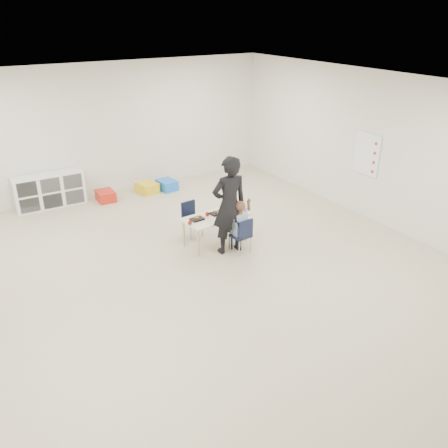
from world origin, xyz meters
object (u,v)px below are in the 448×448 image
chair_near (241,235)px  child (241,225)px  adult (229,205)px  table (216,229)px  cubby_shelf (49,190)px

chair_near → child: (0.00, 0.00, 0.18)m
adult → table: bearing=-78.1°
table → chair_near: size_ratio=1.90×
cubby_shelf → adult: size_ratio=0.83×
cubby_shelf → adult: bearing=-59.9°
child → chair_near: bearing=0.0°
chair_near → adult: 0.56m
table → adult: 0.68m
chair_near → cubby_shelf: cubby_shelf is taller
cubby_shelf → table: bearing=-57.8°
cubby_shelf → adult: 4.24m
adult → chair_near: bearing=144.7°
table → chair_near: chair_near is taller
child → cubby_shelf: child is taller
table → adult: adult is taller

